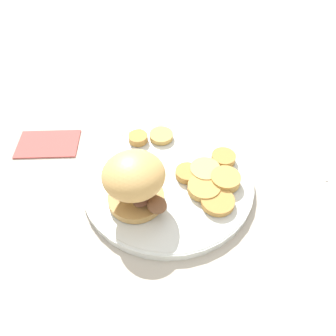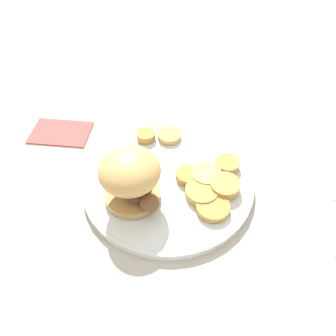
% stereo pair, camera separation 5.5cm
% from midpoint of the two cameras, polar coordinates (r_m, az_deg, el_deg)
% --- Properties ---
extents(ground_plane, '(4.00, 4.00, 0.00)m').
position_cam_midpoint_polar(ground_plane, '(0.58, 2.71, -2.88)').
color(ground_plane, '#B2A899').
extents(dinner_plate, '(0.29, 0.29, 0.02)m').
position_cam_midpoint_polar(dinner_plate, '(0.57, 2.74, -2.32)').
color(dinner_plate, silver).
rests_on(dinner_plate, ground_plane).
extents(sandwich, '(0.11, 0.10, 0.09)m').
position_cam_midpoint_polar(sandwich, '(0.50, -3.42, -1.74)').
color(sandwich, tan).
rests_on(sandwich, dinner_plate).
extents(potato_round_0, '(0.04, 0.04, 0.01)m').
position_cam_midpoint_polar(potato_round_0, '(0.56, 6.21, -1.43)').
color(potato_round_0, '#BC8942').
rests_on(potato_round_0, dinner_plate).
extents(potato_round_1, '(0.05, 0.05, 0.01)m').
position_cam_midpoint_polar(potato_round_1, '(0.63, 2.68, 5.56)').
color(potato_round_1, tan).
rests_on(potato_round_1, dinner_plate).
extents(potato_round_2, '(0.04, 0.04, 0.01)m').
position_cam_midpoint_polar(potato_round_2, '(0.63, -1.40, 5.57)').
color(potato_round_2, '#BC8942').
rests_on(potato_round_2, dinner_plate).
extents(potato_round_3, '(0.04, 0.04, 0.01)m').
position_cam_midpoint_polar(potato_round_3, '(0.59, 12.89, 0.51)').
color(potato_round_3, '#BC8942').
rests_on(potato_round_3, dinner_plate).
extents(potato_round_4, '(0.05, 0.05, 0.01)m').
position_cam_midpoint_polar(potato_round_4, '(0.54, 8.76, -4.24)').
color(potato_round_4, tan).
rests_on(potato_round_4, dinner_plate).
extents(potato_round_5, '(0.05, 0.05, 0.01)m').
position_cam_midpoint_polar(potato_round_5, '(0.53, 10.78, -6.89)').
color(potato_round_5, '#BC8942').
rests_on(potato_round_5, dinner_plate).
extents(potato_round_6, '(0.05, 0.05, 0.01)m').
position_cam_midpoint_polar(potato_round_6, '(0.57, 9.37, -1.32)').
color(potato_round_6, '#DBB766').
rests_on(potato_round_6, dinner_plate).
extents(potato_round_7, '(0.05, 0.05, 0.02)m').
position_cam_midpoint_polar(potato_round_7, '(0.55, 12.66, -3.23)').
color(potato_round_7, tan).
rests_on(potato_round_7, dinner_plate).
extents(napkin, '(0.14, 0.14, 0.01)m').
position_cam_midpoint_polar(napkin, '(0.69, -16.10, 5.94)').
color(napkin, '#B24C47').
rests_on(napkin, ground_plane).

